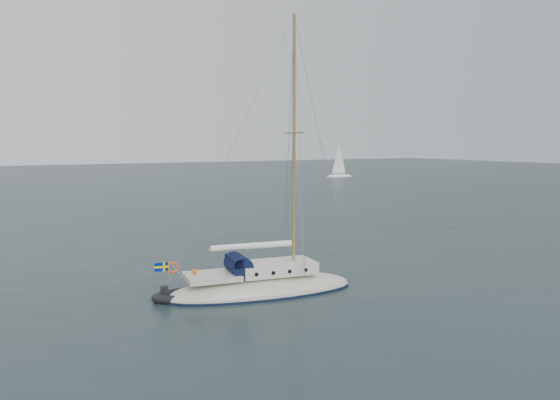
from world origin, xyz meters
TOP-DOWN VIEW (x-y plane):
  - ground at (0.00, 0.00)m, footprint 300.00×300.00m
  - sailboat at (-2.64, -1.75)m, footprint 8.98×2.69m
  - dinghy at (-2.69, 1.34)m, footprint 2.78×1.25m
  - rib at (-5.70, -1.04)m, footprint 3.41×1.55m
  - distant_yacht_b at (49.03, 62.84)m, footprint 5.68×3.03m

SIDE VIEW (x-z plane):
  - ground at x=0.00m, z-range 0.00..0.00m
  - dinghy at x=-2.69m, z-range -0.02..0.37m
  - rib at x=-5.70m, z-range -0.46..0.88m
  - sailboat at x=-2.64m, z-range -5.43..7.36m
  - distant_yacht_b at x=49.03m, z-range -0.55..6.98m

